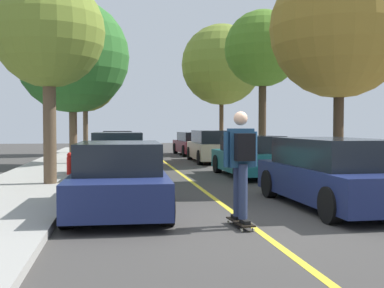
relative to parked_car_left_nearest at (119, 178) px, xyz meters
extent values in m
plane|color=#3D3A38|center=(2.18, -1.67, -0.66)|extent=(80.00, 80.00, 0.00)
cube|color=gold|center=(2.18, 2.33, -0.65)|extent=(0.12, 39.20, 0.01)
cube|color=navy|center=(0.00, -0.05, -0.17)|extent=(1.86, 4.11, 0.60)
cube|color=black|center=(0.00, 0.11, 0.41)|extent=(1.61, 2.45, 0.57)
cylinder|color=black|center=(0.79, -1.40, -0.34)|extent=(0.24, 0.65, 0.64)
cylinder|color=black|center=(-0.85, -1.36, -0.34)|extent=(0.24, 0.65, 0.64)
cylinder|color=black|center=(0.85, 1.26, -0.34)|extent=(0.24, 0.65, 0.64)
cylinder|color=black|center=(-0.79, 1.30, -0.34)|extent=(0.24, 0.65, 0.64)
cube|color=#196066|center=(0.00, 6.03, -0.10)|extent=(1.79, 4.08, 0.75)
cube|color=black|center=(0.00, 6.18, 0.54)|extent=(1.55, 2.32, 0.54)
cylinder|color=black|center=(0.77, 4.69, -0.34)|extent=(0.23, 0.64, 0.64)
cylinder|color=black|center=(-0.82, 4.72, -0.34)|extent=(0.23, 0.64, 0.64)
cylinder|color=black|center=(0.82, 7.34, -0.34)|extent=(0.23, 0.64, 0.64)
cylinder|color=black|center=(-0.77, 7.37, -0.34)|extent=(0.23, 0.64, 0.64)
cube|color=maroon|center=(0.00, 12.64, -0.13)|extent=(1.93, 4.21, 0.69)
cube|color=black|center=(0.00, 12.65, 0.45)|extent=(1.68, 2.74, 0.46)
cylinder|color=black|center=(0.89, 11.26, -0.34)|extent=(0.23, 0.64, 0.64)
cylinder|color=black|center=(-0.84, 11.23, -0.34)|extent=(0.23, 0.64, 0.64)
cylinder|color=black|center=(0.84, 14.04, -0.34)|extent=(0.23, 0.64, 0.64)
cylinder|color=black|center=(-0.89, 14.01, -0.34)|extent=(0.23, 0.64, 0.64)
cube|color=#38383D|center=(0.00, 19.44, -0.12)|extent=(1.96, 4.32, 0.71)
cube|color=black|center=(-0.01, 19.62, 0.48)|extent=(1.69, 2.72, 0.49)
cylinder|color=black|center=(0.89, 18.04, -0.34)|extent=(0.24, 0.65, 0.64)
cylinder|color=black|center=(-0.80, 17.98, -0.34)|extent=(0.24, 0.65, 0.64)
cylinder|color=black|center=(0.80, 20.90, -0.34)|extent=(0.24, 0.65, 0.64)
cylinder|color=black|center=(-0.90, 20.85, -0.34)|extent=(0.24, 0.65, 0.64)
cube|color=navy|center=(4.36, -0.10, -0.15)|extent=(1.87, 4.57, 0.66)
cube|color=black|center=(4.36, -0.05, 0.47)|extent=(1.62, 3.07, 0.57)
cylinder|color=black|center=(3.50, 1.45, -0.34)|extent=(0.23, 0.64, 0.64)
cylinder|color=black|center=(5.15, 1.49, -0.34)|extent=(0.23, 0.64, 0.64)
cylinder|color=black|center=(3.57, -1.68, -0.34)|extent=(0.23, 0.64, 0.64)
cube|color=#196066|center=(4.36, 6.13, -0.16)|extent=(1.82, 4.21, 0.64)
cube|color=black|center=(4.36, 6.02, 0.43)|extent=(1.57, 2.55, 0.54)
cylinder|color=black|center=(3.53, 7.49, -0.34)|extent=(0.24, 0.65, 0.64)
cylinder|color=black|center=(5.11, 7.53, -0.34)|extent=(0.24, 0.65, 0.64)
cylinder|color=black|center=(3.61, 4.73, -0.34)|extent=(0.24, 0.65, 0.64)
cylinder|color=black|center=(5.19, 4.77, -0.34)|extent=(0.24, 0.65, 0.64)
cube|color=#BCAD89|center=(4.36, 12.64, -0.12)|extent=(1.83, 4.68, 0.71)
cube|color=black|center=(4.36, 12.53, 0.52)|extent=(1.59, 3.18, 0.58)
cylinder|color=black|center=(3.57, 14.28, -0.34)|extent=(0.23, 0.64, 0.64)
cylinder|color=black|center=(5.20, 14.25, -0.34)|extent=(0.23, 0.64, 0.64)
cylinder|color=black|center=(3.52, 11.03, -0.34)|extent=(0.23, 0.64, 0.64)
cylinder|color=black|center=(5.15, 11.00, -0.34)|extent=(0.23, 0.64, 0.64)
cube|color=maroon|center=(4.36, 18.14, -0.16)|extent=(1.88, 4.58, 0.64)
cube|color=black|center=(4.37, 17.95, 0.41)|extent=(1.62, 3.03, 0.50)
cylinder|color=black|center=(3.50, 19.67, -0.34)|extent=(0.24, 0.65, 0.64)
cylinder|color=black|center=(5.10, 19.73, -0.34)|extent=(0.24, 0.65, 0.64)
cylinder|color=black|center=(3.62, 16.55, -0.34)|extent=(0.24, 0.65, 0.64)
cylinder|color=black|center=(5.22, 16.61, -0.34)|extent=(0.24, 0.65, 0.64)
cylinder|color=brown|center=(-1.80, 3.90, 1.05)|extent=(0.34, 0.34, 3.14)
sphere|color=olive|center=(-1.80, 3.90, 3.51)|extent=(2.96, 2.96, 2.96)
cylinder|color=brown|center=(-1.80, 11.00, 1.05)|extent=(0.32, 0.32, 3.13)
sphere|color=#2D6B28|center=(-1.80, 11.00, 3.87)|extent=(4.63, 4.63, 4.63)
cylinder|color=brown|center=(-1.80, 19.19, 1.03)|extent=(0.28, 0.28, 3.10)
sphere|color=olive|center=(-1.80, 19.19, 3.72)|extent=(3.75, 3.75, 3.75)
cylinder|color=#3D2D1E|center=(6.16, 3.43, 0.98)|extent=(0.29, 0.29, 2.99)
sphere|color=olive|center=(6.16, 3.43, 3.75)|extent=(3.90, 3.90, 3.90)
cylinder|color=#3D2D1E|center=(6.16, 10.63, 1.48)|extent=(0.33, 0.33, 4.00)
sphere|color=#4C7A23|center=(6.16, 10.63, 4.33)|extent=(3.26, 3.26, 3.26)
cylinder|color=#4C3823|center=(6.16, 18.78, 1.24)|extent=(0.25, 0.25, 3.52)
sphere|color=olive|center=(6.16, 18.78, 4.65)|extent=(4.77, 4.77, 4.77)
cylinder|color=#B2140F|center=(-1.50, 6.26, -0.24)|extent=(0.20, 0.20, 0.55)
sphere|color=#B2140F|center=(-1.50, 6.26, 0.09)|extent=(0.18, 0.18, 0.18)
cube|color=black|center=(1.97, -1.71, -0.57)|extent=(0.30, 0.86, 0.02)
cylinder|color=beige|center=(1.84, -1.38, -0.63)|extent=(0.03, 0.06, 0.06)
cylinder|color=beige|center=(2.03, -1.37, -0.63)|extent=(0.03, 0.06, 0.06)
cylinder|color=beige|center=(1.90, -2.06, -0.63)|extent=(0.03, 0.06, 0.06)
cylinder|color=beige|center=(2.09, -2.04, -0.63)|extent=(0.03, 0.06, 0.06)
cube|color=#99999E|center=(1.94, -1.37, -0.59)|extent=(0.10, 0.05, 0.02)
cube|color=#99999E|center=(2.00, -2.05, -0.59)|extent=(0.10, 0.05, 0.02)
cube|color=black|center=(1.95, -1.49, -0.52)|extent=(0.12, 0.27, 0.06)
cube|color=black|center=(1.99, -1.93, -0.52)|extent=(0.12, 0.27, 0.06)
cylinder|color=#283351|center=(1.96, -1.59, -0.05)|extent=(0.16, 0.16, 0.89)
cylinder|color=#283351|center=(1.98, -1.83, -0.05)|extent=(0.16, 0.16, 0.89)
cube|color=navy|center=(1.97, -1.71, 0.66)|extent=(0.42, 0.26, 0.64)
sphere|color=tan|center=(1.97, -1.71, 1.14)|extent=(0.23, 0.23, 0.23)
cylinder|color=navy|center=(1.72, -1.74, 0.63)|extent=(0.10, 0.10, 0.58)
cylinder|color=navy|center=(2.21, -1.69, 0.63)|extent=(0.10, 0.10, 0.58)
cube|color=black|center=(1.99, -1.91, 0.68)|extent=(0.32, 0.21, 0.44)
camera|label=1|loc=(-0.05, -9.41, 1.01)|focal=45.26mm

